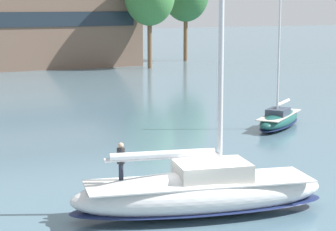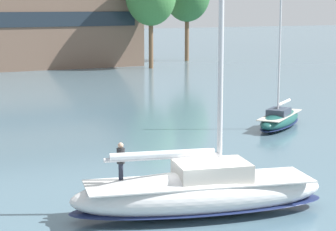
{
  "view_description": "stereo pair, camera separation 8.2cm",
  "coord_description": "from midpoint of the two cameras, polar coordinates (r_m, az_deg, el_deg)",
  "views": [
    {
      "loc": [
        -13.3,
        -23.52,
        8.92
      ],
      "look_at": [
        0.0,
        3.0,
        3.87
      ],
      "focal_mm": 70.0,
      "sensor_mm": 36.0,
      "label": 1
    },
    {
      "loc": [
        -13.23,
        -23.56,
        8.92
      ],
      "look_at": [
        0.0,
        3.0,
        3.87
      ],
      "focal_mm": 70.0,
      "sensor_mm": 36.0,
      "label": 2
    }
  ],
  "objects": [
    {
      "name": "sailboat_main",
      "position": [
        28.16,
        2.88,
        -6.6
      ],
      "size": [
        11.57,
        5.54,
        15.32
      ],
      "color": "silver",
      "rests_on": "ground"
    },
    {
      "name": "ground_plane",
      "position": [
        28.46,
        2.81,
        -8.61
      ],
      "size": [
        400.0,
        400.0,
        0.0
      ],
      "primitive_type": "plane",
      "color": "slate"
    },
    {
      "name": "sailboat_moored_outer_mooring",
      "position": [
        48.51,
        9.75,
        -0.28
      ],
      "size": [
        6.75,
        5.79,
        9.62
      ],
      "color": "#194C47",
      "rests_on": "ground"
    },
    {
      "name": "waterfront_building",
      "position": [
        99.06,
        -12.36,
        8.14
      ],
      "size": [
        31.71,
        18.75,
        13.25
      ],
      "color": "brown",
      "rests_on": "ground"
    }
  ]
}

